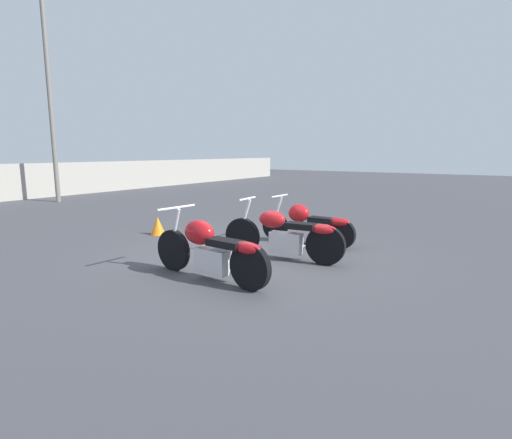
# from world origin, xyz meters

# --- Properties ---
(ground_plane) EXTENTS (60.00, 60.00, 0.00)m
(ground_plane) POSITION_xyz_m (0.00, 0.00, 0.00)
(ground_plane) COLOR #424247
(light_pole_left) EXTENTS (0.70, 0.35, 7.98)m
(light_pole_left) POSITION_xyz_m (2.45, 10.17, 4.68)
(light_pole_left) COLOR slate
(light_pole_left) RESTS_ON ground_plane
(motorcycle_slot_0) EXTENTS (0.71, 2.12, 0.99)m
(motorcycle_slot_0) POSITION_xyz_m (-1.42, -0.24, 0.44)
(motorcycle_slot_0) COLOR black
(motorcycle_slot_0) RESTS_ON ground_plane
(motorcycle_slot_1) EXTENTS (0.55, 2.17, 1.01)m
(motorcycle_slot_1) POSITION_xyz_m (0.10, -0.58, 0.42)
(motorcycle_slot_1) COLOR black
(motorcycle_slot_1) RESTS_ON ground_plane
(motorcycle_slot_2) EXTENTS (0.59, 2.00, 0.93)m
(motorcycle_slot_2) POSITION_xyz_m (1.34, -0.40, 0.40)
(motorcycle_slot_2) COLOR black
(motorcycle_slot_2) RESTS_ON ground_plane
(traffic_cone_near) EXTENTS (0.32, 0.32, 0.39)m
(traffic_cone_near) POSITION_xyz_m (0.36, 2.74, 0.20)
(traffic_cone_near) COLOR orange
(traffic_cone_near) RESTS_ON ground_plane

